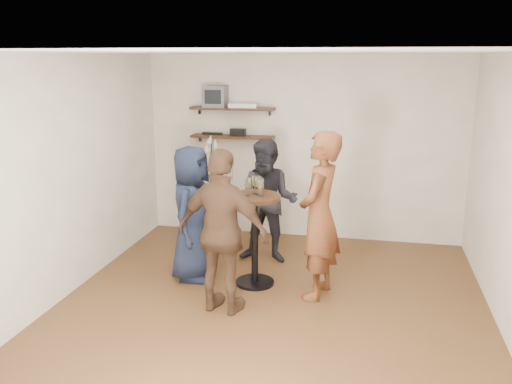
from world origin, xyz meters
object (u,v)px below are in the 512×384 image
side_table (213,210)px  person_plaid (319,216)px  person_dark (268,202)px  person_brown (223,233)px  drinks_table (255,228)px  dvd_deck (244,105)px  crt_monitor (216,96)px  person_navy (192,213)px  radio (238,132)px

side_table → person_plaid: person_plaid is taller
person_dark → person_brown: (-0.17, -1.49, 0.06)m
side_table → drinks_table: size_ratio=0.53×
side_table → dvd_deck: bearing=53.0°
crt_monitor → dvd_deck: (0.41, 0.00, -0.12)m
dvd_deck → person_plaid: (1.28, -1.90, -0.99)m
person_dark → person_navy: size_ratio=0.99×
radio → dvd_deck: bearing=0.0°
radio → side_table: (-0.26, -0.46, -1.05)m
radio → drinks_table: radio is taller
person_navy → person_brown: size_ratio=0.94×
crt_monitor → person_dark: crt_monitor is taller
person_plaid → person_navy: bearing=-85.4°
crt_monitor → person_brown: crt_monitor is taller
crt_monitor → radio: bearing=0.0°
person_navy → person_brown: person_brown is taller
person_plaid → person_navy: size_ratio=1.15×
person_plaid → person_brown: bearing=-45.5°
drinks_table → person_plaid: size_ratio=0.58×
radio → person_dark: person_dark is taller
person_dark → dvd_deck: bearing=119.6°
dvd_deck → person_dark: dvd_deck is taller
person_plaid → side_table: bearing=-119.8°
radio → drinks_table: (0.63, -1.74, -0.84)m
person_plaid → person_navy: 1.51m
dvd_deck → side_table: size_ratio=0.71×
dvd_deck → crt_monitor: bearing=180.0°
side_table → person_navy: 1.30m
dvd_deck → drinks_table: dvd_deck is taller
crt_monitor → person_plaid: 2.77m
crt_monitor → person_brown: size_ratio=0.19×
person_dark → person_navy: person_navy is taller
person_plaid → person_brown: (-0.90, -0.58, -0.06)m
side_table → drinks_table: (0.89, -1.28, 0.21)m
dvd_deck → radio: size_ratio=1.82×
dvd_deck → person_dark: bearing=-61.1°
person_plaid → person_dark: person_plaid is taller
dvd_deck → radio: dvd_deck is taller
side_table → person_brown: (0.72, -2.02, 0.38)m
person_plaid → person_brown: size_ratio=1.07×
person_brown → dvd_deck: bearing=-68.9°
radio → person_dark: (0.64, -0.99, -0.73)m
person_navy → radio: bearing=-1.9°
person_plaid → person_dark: 1.17m
dvd_deck → person_navy: 2.05m
person_dark → person_navy: 1.05m
person_brown → person_navy: bearing=-39.9°
drinks_table → person_navy: person_navy is taller
radio → person_brown: bearing=-79.4°
side_table → person_plaid: size_ratio=0.31×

